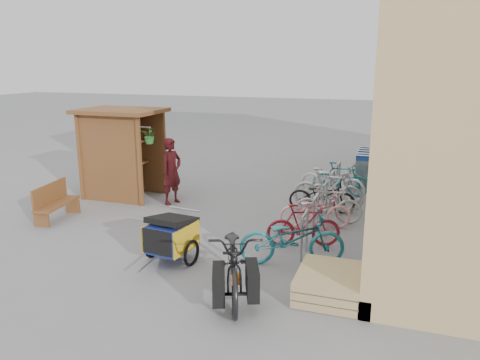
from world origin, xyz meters
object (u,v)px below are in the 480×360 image
(bench, at_px, (54,201))
(bike_1, at_px, (304,225))
(person_kiosk, at_px, (172,171))
(bike_2, at_px, (315,210))
(bike_4, at_px, (322,196))
(bike_3, at_px, (328,204))
(shopping_carts, at_px, (368,162))
(bike_0, at_px, (292,238))
(pallet_stack, at_px, (330,284))
(bike_7, at_px, (340,179))
(kiosk, at_px, (119,141))
(child_trailer, at_px, (171,235))
(bike_5, at_px, (328,189))
(cargo_bike, at_px, (235,261))
(bike_6, at_px, (332,181))

(bench, xyz_separation_m, bike_1, (5.85, 0.24, 0.01))
(person_kiosk, distance_m, bike_2, 3.96)
(bike_4, bearing_deg, bike_3, -165.55)
(person_kiosk, height_order, bike_4, person_kiosk)
(bench, bearing_deg, bike_1, -5.73)
(shopping_carts, xyz_separation_m, bike_0, (-0.84, -6.76, -0.11))
(person_kiosk, height_order, bike_0, person_kiosk)
(pallet_stack, height_order, bike_2, bike_2)
(bike_4, bearing_deg, bike_7, -12.45)
(kiosk, bearing_deg, child_trailer, -46.43)
(pallet_stack, height_order, bike_4, bike_4)
(child_trailer, bearing_deg, bike_0, 22.26)
(shopping_carts, relative_size, bike_3, 1.52)
(bike_5, bearing_deg, child_trailer, 153.62)
(bike_2, bearing_deg, cargo_bike, 151.59)
(person_kiosk, xyz_separation_m, bike_0, (3.82, -2.74, -0.36))
(bike_1, bearing_deg, person_kiosk, 45.12)
(kiosk, height_order, cargo_bike, kiosk)
(cargo_bike, bearing_deg, child_trailer, 129.79)
(pallet_stack, relative_size, bike_3, 0.78)
(child_trailer, bearing_deg, bike_7, 73.85)
(kiosk, xyz_separation_m, shopping_carts, (6.28, 3.88, -0.94))
(kiosk, bearing_deg, pallet_stack, -31.66)
(person_kiosk, relative_size, bike_1, 1.17)
(bike_2, bearing_deg, kiosk, 63.55)
(bike_0, relative_size, bike_3, 1.24)
(shopping_carts, bearing_deg, child_trailer, -112.14)
(bench, bearing_deg, shopping_carts, 34.31)
(pallet_stack, distance_m, bike_6, 5.64)
(bike_3, relative_size, bike_6, 0.82)
(bike_5, relative_size, bike_6, 0.94)
(kiosk, distance_m, bike_1, 5.91)
(bike_3, height_order, bike_6, bike_6)
(bike_0, height_order, bike_2, bike_0)
(pallet_stack, height_order, bike_6, bike_6)
(bike_5, bearing_deg, bike_0, -179.29)
(bike_3, bearing_deg, bike_6, -4.82)
(shopping_carts, bearing_deg, kiosk, -148.30)
(bike_2, distance_m, bike_5, 1.47)
(bike_4, bearing_deg, pallet_stack, -173.56)
(bench, xyz_separation_m, bike_4, (5.84, 2.57, -0.01))
(bench, bearing_deg, bike_5, 17.49)
(shopping_carts, xyz_separation_m, bike_5, (-0.73, -3.25, -0.09))
(shopping_carts, distance_m, cargo_bike, 8.31)
(bench, relative_size, child_trailer, 0.88)
(person_kiosk, xyz_separation_m, bike_6, (3.89, 1.85, -0.37))
(shopping_carts, xyz_separation_m, bike_7, (-0.60, -1.83, -0.15))
(bike_1, bearing_deg, bike_3, -28.57)
(person_kiosk, distance_m, bike_7, 4.63)
(kiosk, bearing_deg, bike_0, -27.96)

